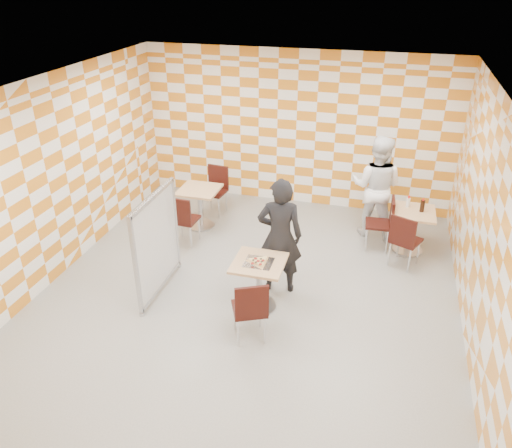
% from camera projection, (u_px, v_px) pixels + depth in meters
% --- Properties ---
extents(room_shell, '(7.00, 7.00, 7.00)m').
position_uv_depth(room_shell, '(256.00, 190.00, 7.06)').
color(room_shell, gray).
rests_on(room_shell, ground).
extents(main_table, '(0.70, 0.70, 0.75)m').
position_uv_depth(main_table, '(259.00, 277.00, 6.90)').
color(main_table, tan).
rests_on(main_table, ground).
extents(second_table, '(0.70, 0.70, 0.75)m').
position_uv_depth(second_table, '(411.00, 224.00, 8.28)').
color(second_table, tan).
rests_on(second_table, ground).
extents(empty_table, '(0.70, 0.70, 0.75)m').
position_uv_depth(empty_table, '(200.00, 201.00, 9.07)').
color(empty_table, tan).
rests_on(empty_table, ground).
extents(chair_main_front, '(0.56, 0.57, 0.92)m').
position_uv_depth(chair_main_front, '(250.00, 307.00, 6.23)').
color(chair_main_front, black).
rests_on(chair_main_front, ground).
extents(chair_second_front, '(0.56, 0.56, 0.92)m').
position_uv_depth(chair_second_front, '(404.00, 237.00, 7.80)').
color(chair_second_front, black).
rests_on(chair_second_front, ground).
extents(chair_second_side, '(0.46, 0.45, 0.92)m').
position_uv_depth(chair_second_side, '(384.00, 220.00, 8.34)').
color(chair_second_side, black).
rests_on(chair_second_side, ground).
extents(chair_empty_near, '(0.44, 0.45, 0.92)m').
position_uv_depth(chair_empty_near, '(182.00, 217.00, 8.43)').
color(chair_empty_near, black).
rests_on(chair_empty_near, ground).
extents(chair_empty_far, '(0.47, 0.48, 0.92)m').
position_uv_depth(chair_empty_far, '(216.00, 186.00, 9.59)').
color(chair_empty_far, black).
rests_on(chair_empty_far, ground).
extents(partition, '(0.08, 1.38, 1.55)m').
position_uv_depth(partition, '(157.00, 244.00, 7.14)').
color(partition, white).
rests_on(partition, ground).
extents(man_dark, '(0.71, 0.53, 1.78)m').
position_uv_depth(man_dark, '(280.00, 236.00, 7.13)').
color(man_dark, black).
rests_on(man_dark, ground).
extents(man_white, '(0.99, 0.83, 1.83)m').
position_uv_depth(man_white, '(376.00, 187.00, 8.64)').
color(man_white, white).
rests_on(man_white, ground).
extents(pizza_on_foil, '(0.40, 0.40, 0.04)m').
position_uv_depth(pizza_on_foil, '(259.00, 261.00, 6.77)').
color(pizza_on_foil, silver).
rests_on(pizza_on_foil, main_table).
extents(sport_bottle, '(0.06, 0.06, 0.20)m').
position_uv_depth(sport_bottle, '(408.00, 202.00, 8.26)').
color(sport_bottle, white).
rests_on(sport_bottle, second_table).
extents(soda_bottle, '(0.07, 0.07, 0.23)m').
position_uv_depth(soda_bottle, '(422.00, 206.00, 8.10)').
color(soda_bottle, black).
rests_on(soda_bottle, second_table).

